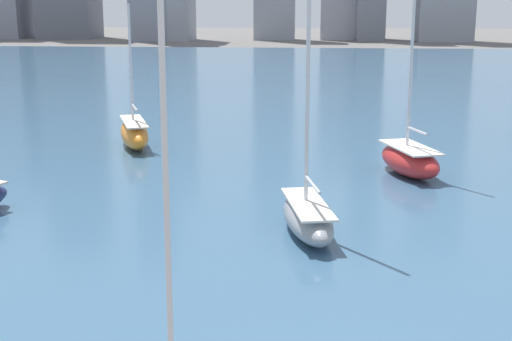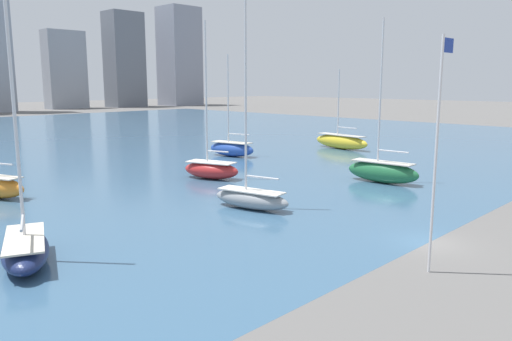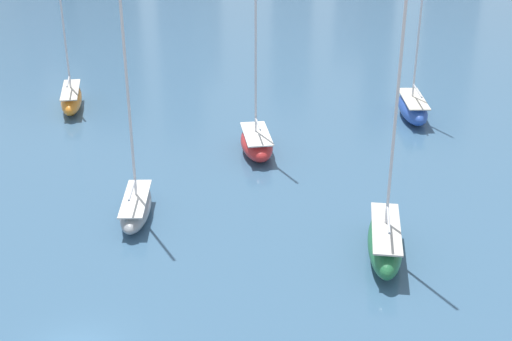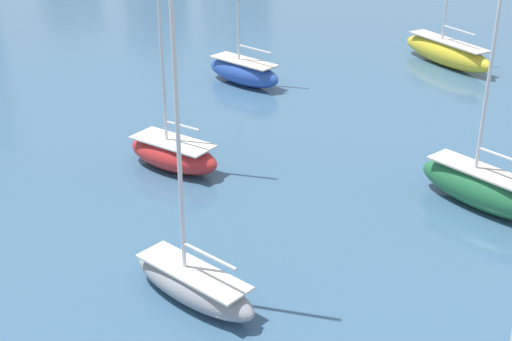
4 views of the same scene
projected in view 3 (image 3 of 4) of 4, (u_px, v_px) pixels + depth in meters
name	position (u px, v px, depth m)	size (l,w,h in m)	color
harbor_water	(285.00, 19.00, 97.03)	(180.00, 140.00, 0.00)	#385B7A
sailboat_green	(385.00, 240.00, 42.46)	(2.45, 7.53, 15.69)	#236B3D
sailboat_red	(257.00, 142.00, 56.26)	(4.25, 6.54, 15.64)	#B72828
sailboat_gray	(136.00, 205.00, 46.96)	(3.22, 6.78, 15.66)	gray
sailboat_orange	(71.00, 98.00, 65.35)	(4.17, 7.25, 10.02)	orange
sailboat_blue	(413.00, 107.00, 63.15)	(3.50, 7.15, 13.29)	#284CA8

